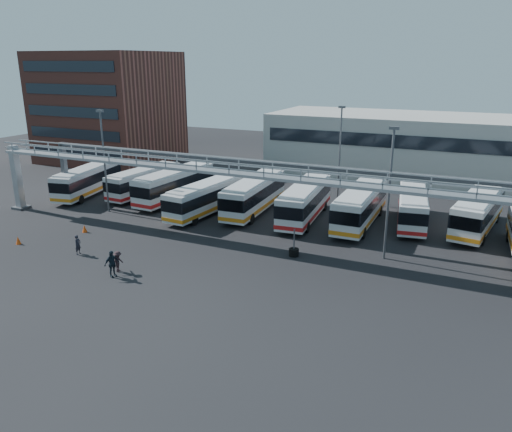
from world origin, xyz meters
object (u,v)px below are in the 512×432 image
at_px(bus_2, 175,184).
at_px(light_pole_back, 340,149).
at_px(bus_5, 305,200).
at_px(bus_6, 360,205).
at_px(light_pole_mid, 389,187).
at_px(bus_8, 478,211).
at_px(bus_4, 254,194).
at_px(cone_left, 18,240).
at_px(bus_0, 88,180).
at_px(tire_stack, 294,252).
at_px(bus_1, 144,181).
at_px(bus_3, 205,197).
at_px(light_pole_left, 104,156).
at_px(pedestrian_a, 78,245).
at_px(bus_7, 412,206).
at_px(cone_right, 84,229).
at_px(pedestrian_c, 118,262).
at_px(pedestrian_d, 112,264).

bearing_deg(bus_2, light_pole_back, 29.39).
xyz_separation_m(bus_5, bus_6, (5.21, 0.65, 0.02)).
relative_size(light_pole_mid, bus_8, 0.88).
height_order(light_pole_back, bus_4, light_pole_back).
height_order(bus_2, cone_left, bus_2).
xyz_separation_m(bus_0, tire_stack, (27.84, -7.62, -1.43)).
distance_m(bus_1, tire_stack, 24.21).
relative_size(bus_3, bus_8, 0.93).
relative_size(bus_8, cone_left, 17.28).
distance_m(light_pole_left, bus_5, 20.27).
bearing_deg(light_pole_back, bus_5, -96.67).
bearing_deg(cone_left, bus_2, 75.23).
bearing_deg(pedestrian_a, bus_8, -60.68).
relative_size(bus_7, bus_8, 0.94).
height_order(bus_4, tire_stack, bus_4).
bearing_deg(cone_right, bus_0, 130.85).
bearing_deg(bus_3, bus_6, 17.14).
distance_m(bus_2, tire_stack, 20.07).
bearing_deg(bus_6, cone_right, -150.83).
bearing_deg(pedestrian_c, bus_0, 41.23).
bearing_deg(bus_5, light_pole_mid, -42.23).
distance_m(bus_6, tire_stack, 10.45).
relative_size(light_pole_left, pedestrian_c, 6.50).
bearing_deg(bus_6, pedestrian_d, -125.03).
distance_m(light_pole_mid, bus_1, 29.74).
relative_size(light_pole_left, bus_4, 0.89).
xyz_separation_m(bus_4, cone_right, (-11.24, -11.91, -1.57)).
relative_size(bus_4, pedestrian_d, 5.87).
relative_size(bus_6, cone_right, 17.02).
bearing_deg(bus_0, light_pole_mid, -19.35).
bearing_deg(bus_7, bus_5, -171.86).
bearing_deg(pedestrian_c, pedestrian_d, -173.11).
relative_size(light_pole_left, pedestrian_a, 6.35).
distance_m(light_pole_left, pedestrian_c, 16.75).
xyz_separation_m(bus_7, tire_stack, (-7.16, -12.21, -1.41)).
height_order(bus_8, pedestrian_d, bus_8).
bearing_deg(bus_6, pedestrian_a, -138.28).
relative_size(light_pole_back, pedestrian_d, 5.20).
bearing_deg(light_pole_left, light_pole_back, 34.99).
relative_size(light_pole_back, bus_7, 0.94).
bearing_deg(bus_1, light_pole_left, -82.63).
height_order(bus_1, cone_left, bus_1).
xyz_separation_m(light_pole_back, pedestrian_d, (-8.87, -26.60, -4.75)).
height_order(bus_6, cone_left, bus_6).
distance_m(bus_8, cone_right, 35.33).
xyz_separation_m(light_pole_mid, pedestrian_c, (-17.08, -10.70, -4.94)).
relative_size(bus_8, pedestrian_d, 5.89).
xyz_separation_m(light_pole_left, bus_3, (9.51, 3.27, -3.95)).
bearing_deg(light_pole_mid, light_pole_left, 177.95).
distance_m(light_pole_back, bus_6, 9.46).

